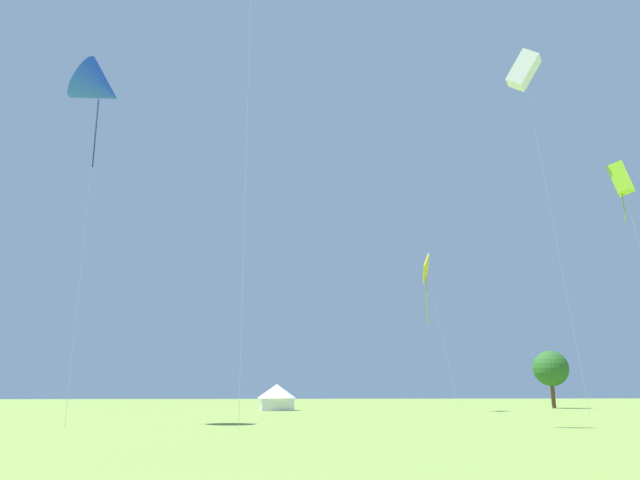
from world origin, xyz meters
name	(u,v)px	position (x,y,z in m)	size (l,w,h in m)	color
kite_blue_delta	(100,88)	(-13.55, 30.83, 19.33)	(3.74, 4.03, 21.17)	blue
kite_yellow_diamond	(426,272)	(13.51, 52.04, 13.00)	(2.73, 3.05, 14.80)	yellow
kite_lime_box	(621,179)	(23.47, 35.57, 17.26)	(3.00, 2.45, 18.56)	#99DB2D
kite_white_box	(524,70)	(17.37, 37.37, 26.74)	(3.93, 2.74, 28.32)	white
festival_tent_left	(277,396)	(-0.30, 56.86, 1.37)	(3.80, 3.80, 2.47)	white
tree_distant_left	(551,369)	(30.83, 61.64, 4.29)	(3.91, 3.91, 6.27)	brown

